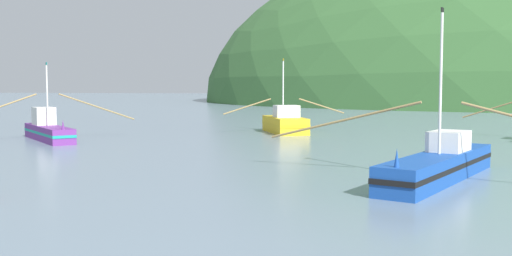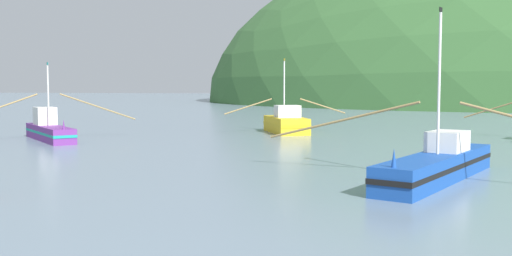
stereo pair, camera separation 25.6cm
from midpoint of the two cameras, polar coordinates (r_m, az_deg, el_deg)
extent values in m
ellipsoid|color=#516B38|center=(255.88, 7.52, 3.20)|extent=(93.58, 74.86, 84.99)
ellipsoid|color=#2D562D|center=(262.08, 22.85, 2.93)|extent=(176.62, 141.30, 46.30)
cube|color=gold|center=(51.75, 3.09, 0.31)|extent=(5.13, 7.45, 1.40)
cube|color=gold|center=(51.74, 3.09, 0.38)|extent=(5.18, 7.53, 0.25)
cone|color=gold|center=(54.81, 2.27, 1.63)|extent=(0.26, 0.26, 0.70)
cube|color=silver|center=(51.17, 3.24, 1.64)|extent=(2.60, 2.48, 1.06)
cylinder|color=silver|center=(52.30, 2.92, 3.85)|extent=(0.12, 0.12, 4.99)
cube|color=gold|center=(52.35, 2.93, 6.71)|extent=(0.17, 0.34, 0.20)
cylinder|color=#997F4C|center=(50.94, -0.62, 2.12)|extent=(3.96, 1.78, 1.43)
cylinder|color=#997F4C|center=(52.60, 6.70, 2.16)|extent=(3.96, 1.78, 1.43)
cube|color=#19479E|center=(26.98, 17.67, -3.68)|extent=(6.01, 11.08, 1.18)
cube|color=black|center=(26.97, 17.68, -3.55)|extent=(6.07, 11.19, 0.21)
cone|color=#19479E|center=(21.99, 13.69, -2.87)|extent=(0.26, 0.26, 0.70)
cube|color=silver|center=(28.09, 18.51, -1.23)|extent=(2.22, 2.61, 0.92)
cylinder|color=silver|center=(26.63, 17.78, 4.14)|extent=(0.12, 0.12, 6.16)
cube|color=black|center=(26.83, 17.93, 10.99)|extent=(0.17, 0.34, 0.20)
cylinder|color=#997F4C|center=(28.60, 8.42, 0.69)|extent=(7.41, 3.21, 2.08)
cylinder|color=#997F4C|center=(50.85, 23.10, 2.00)|extent=(5.49, 2.76, 2.17)
cube|color=#6B2D84|center=(47.28, -19.42, -0.47)|extent=(7.67, 7.77, 1.11)
cube|color=teal|center=(47.27, -19.43, -0.40)|extent=(7.75, 7.84, 0.20)
cone|color=#6B2D84|center=(43.08, -18.18, 0.34)|extent=(0.28, 0.28, 0.70)
cube|color=silver|center=(48.60, -19.84, 1.12)|extent=(2.41, 2.42, 1.39)
cylinder|color=silver|center=(47.30, -19.55, 3.02)|extent=(0.12, 0.12, 4.63)
cube|color=teal|center=(47.32, -19.62, 5.97)|extent=(0.27, 0.28, 0.20)
cylinder|color=#997F4C|center=(48.17, -15.01, 2.00)|extent=(4.42, 4.35, 2.25)
camera|label=1|loc=(0.13, -89.81, 0.01)|focal=40.80mm
camera|label=2|loc=(0.13, 90.19, -0.01)|focal=40.80mm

